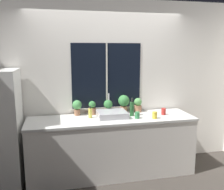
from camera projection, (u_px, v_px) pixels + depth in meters
The scene contains 15 objects.
ground_plane at pixel (117, 184), 3.62m from camera, with size 14.00×14.00×0.00m, color #38332D.
wall_back at pixel (106, 85), 4.08m from camera, with size 8.00×0.09×2.70m.
wall_right at pixel (205, 76), 5.31m from camera, with size 0.06×7.00×2.70m.
counter at pixel (112, 146), 3.86m from camera, with size 2.53×0.69×0.90m.
sink at pixel (112, 114), 3.81m from camera, with size 0.44×0.44×0.33m.
potted_plant_far_left at pixel (77, 106), 3.89m from camera, with size 0.15×0.15×0.24m.
potted_plant_left at pixel (92, 108), 3.95m from camera, with size 0.12×0.12×0.22m.
potted_plant_center at pixel (108, 106), 4.00m from camera, with size 0.14×0.14×0.22m.
potted_plant_right at pixel (124, 102), 4.05m from camera, with size 0.18×0.18×0.29m.
potted_plant_far_right at pixel (138, 105), 4.11m from camera, with size 0.13×0.13×0.23m.
soap_bottle at pixel (90, 113), 3.76m from camera, with size 0.05×0.05×0.18m.
bottle_tall at pixel (132, 108), 3.87m from camera, with size 0.07×0.07×0.28m.
mug_red at pixel (164, 111), 3.94m from camera, with size 0.07×0.07×0.10m.
mug_yellow at pixel (155, 115), 3.72m from camera, with size 0.07×0.07×0.10m.
mug_green at pixel (137, 115), 3.73m from camera, with size 0.07×0.07×0.10m.
Camera 1 is at (-0.80, -3.23, 1.93)m, focal length 40.00 mm.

